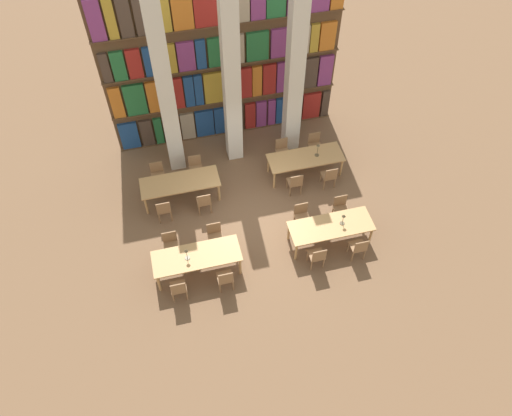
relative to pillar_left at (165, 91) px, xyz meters
name	(u,v)px	position (x,y,z in m)	size (l,w,h in m)	color
ground_plane	(255,218)	(1.94, -2.85, -3.00)	(40.00, 40.00, 0.00)	brown
bookshelf_bank	(224,66)	(1.95, 1.19, -0.32)	(7.47, 0.35, 5.50)	brown
pillar_left	(165,91)	(0.00, 0.00, 0.00)	(0.49, 0.49, 6.00)	silver
pillar_center	(231,81)	(1.94, 0.00, 0.00)	(0.49, 0.49, 6.00)	silver
pillar_right	(295,71)	(3.87, 0.00, 0.00)	(0.49, 0.49, 6.00)	silver
reading_table_0	(197,257)	(-0.04, -4.25, -2.32)	(2.40, 0.88, 0.75)	tan
chair_0	(179,288)	(-0.66, -4.98, -2.51)	(0.42, 0.40, 0.90)	olive
chair_1	(171,244)	(-0.66, -3.53, -2.51)	(0.42, 0.40, 0.90)	olive
chair_2	(225,278)	(0.60, -4.98, -2.51)	(0.42, 0.40, 0.90)	olive
chair_3	(215,235)	(0.60, -3.53, -2.51)	(0.42, 0.40, 0.90)	olive
desk_lamp_0	(186,252)	(-0.28, -4.27, -1.98)	(0.14, 0.14, 0.41)	brown
reading_table_1	(331,227)	(3.83, -4.17, -2.32)	(2.40, 0.88, 0.75)	tan
chair_4	(317,256)	(3.20, -4.90, -2.51)	(0.42, 0.40, 0.90)	olive
chair_5	(302,216)	(3.20, -3.44, -2.51)	(0.42, 0.40, 0.90)	olive
chair_6	(359,247)	(4.42, -4.90, -2.51)	(0.42, 0.40, 0.90)	olive
chair_7	(341,208)	(4.42, -3.44, -2.51)	(0.42, 0.40, 0.90)	olive
desk_lamp_1	(343,218)	(4.16, -4.17, -1.99)	(0.14, 0.14, 0.39)	brown
reading_table_2	(180,183)	(-0.08, -1.49, -2.32)	(2.40, 0.88, 0.75)	tan
chair_8	(164,209)	(-0.69, -2.22, -2.51)	(0.42, 0.40, 0.90)	olive
chair_9	(158,174)	(-0.69, -0.77, -2.51)	(0.42, 0.40, 0.90)	olive
chair_10	(204,201)	(0.52, -2.22, -2.51)	(0.42, 0.40, 0.90)	olive
chair_11	(196,167)	(0.52, -0.77, -2.51)	(0.42, 0.40, 0.90)	olive
reading_table_3	(306,159)	(3.95, -1.42, -2.32)	(2.40, 0.88, 0.75)	tan
chair_12	(295,182)	(3.40, -2.14, -2.51)	(0.42, 0.40, 0.90)	olive
chair_13	(282,150)	(3.40, -0.69, -2.51)	(0.42, 0.40, 0.90)	olive
chair_14	(329,176)	(4.51, -2.14, -2.51)	(0.42, 0.40, 0.90)	olive
chair_15	(315,144)	(4.51, -0.69, -2.51)	(0.42, 0.40, 0.90)	olive
desk_lamp_2	(318,148)	(4.32, -1.43, -1.92)	(0.14, 0.14, 0.49)	brown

